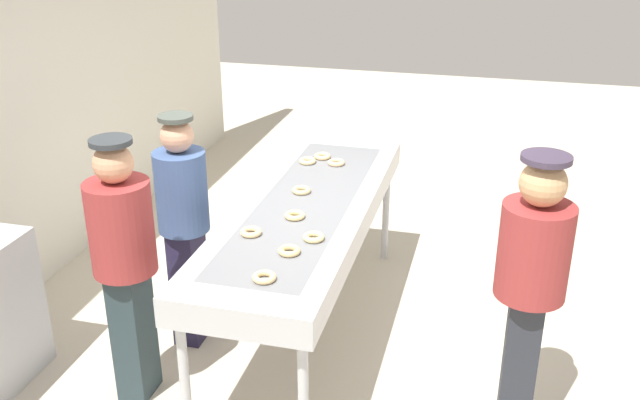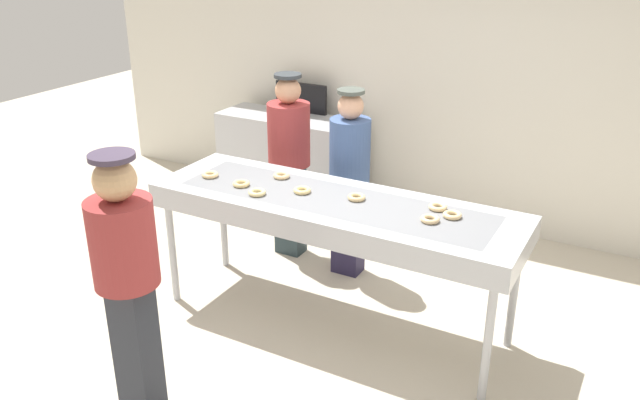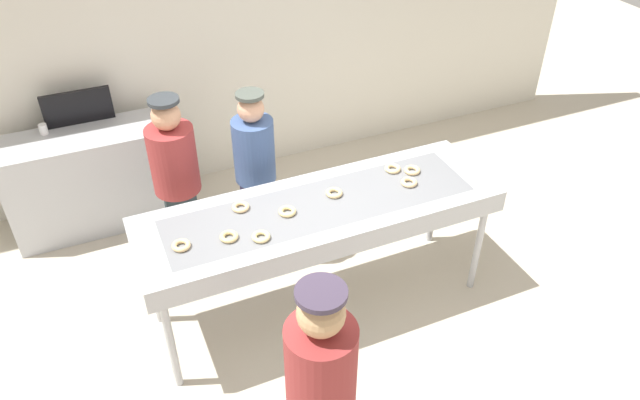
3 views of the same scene
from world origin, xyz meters
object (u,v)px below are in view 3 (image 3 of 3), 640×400
(plain_donut_7, at_px, (229,237))
(paper_cup_0, at_px, (158,108))
(plain_donut_3, at_px, (334,193))
(worker_baker, at_px, (255,171))
(paper_cup_1, at_px, (43,129))
(prep_counter, at_px, (96,179))
(plain_donut_0, at_px, (241,207))
(menu_display, at_px, (78,107))
(plain_donut_4, at_px, (412,170))
(plain_donut_1, at_px, (261,237))
(plain_donut_8, at_px, (393,169))
(fryer_conveyor, at_px, (320,214))
(worker_assistant, at_px, (176,178))
(plain_donut_5, at_px, (409,182))
(plain_donut_2, at_px, (181,245))
(customer_waiting, at_px, (321,384))
(plain_donut_6, at_px, (287,212))

(plain_donut_7, height_order, paper_cup_0, paper_cup_0)
(plain_donut_3, distance_m, worker_baker, 0.79)
(plain_donut_3, height_order, paper_cup_1, paper_cup_1)
(prep_counter, xyz_separation_m, paper_cup_1, (-0.32, 0.14, 0.52))
(plain_donut_0, height_order, menu_display, menu_display)
(plain_donut_0, height_order, plain_donut_4, same)
(plain_donut_1, xyz_separation_m, worker_baker, (0.27, 0.94, -0.12))
(plain_donut_4, xyz_separation_m, plain_donut_8, (-0.13, 0.08, 0.00))
(fryer_conveyor, distance_m, plain_donut_7, 0.73)
(plain_donut_1, relative_size, paper_cup_0, 1.34)
(plain_donut_1, bearing_deg, plain_donut_3, 21.66)
(plain_donut_7, bearing_deg, plain_donut_3, 11.58)
(worker_baker, xyz_separation_m, worker_assistant, (-0.62, 0.08, 0.05))
(fryer_conveyor, xyz_separation_m, paper_cup_1, (-1.78, 1.96, 0.09))
(plain_donut_5, bearing_deg, plain_donut_3, 170.08)
(plain_donut_8, bearing_deg, plain_donut_2, -171.77)
(plain_donut_5, bearing_deg, prep_counter, 139.73)
(plain_donut_4, height_order, worker_baker, worker_baker)
(plain_donut_7, xyz_separation_m, plain_donut_8, (1.41, 0.29, 0.00))
(worker_baker, relative_size, menu_display, 2.70)
(plain_donut_1, bearing_deg, plain_donut_2, 166.34)
(plain_donut_0, relative_size, paper_cup_0, 1.34)
(plain_donut_3, distance_m, paper_cup_0, 2.09)
(plain_donut_5, distance_m, paper_cup_0, 2.49)
(worker_baker, xyz_separation_m, paper_cup_1, (-1.53, 1.21, 0.10))
(paper_cup_1, bearing_deg, plain_donut_7, -62.75)
(plain_donut_2, relative_size, menu_display, 0.21)
(plain_donut_7, bearing_deg, fryer_conveyor, 8.27)
(fryer_conveyor, bearing_deg, customer_waiting, -113.29)
(plain_donut_4, distance_m, paper_cup_1, 3.20)
(worker_assistant, bearing_deg, fryer_conveyor, 150.41)
(worker_assistant, bearing_deg, paper_cup_1, -37.25)
(plain_donut_7, bearing_deg, menu_display, 109.14)
(plain_donut_8, bearing_deg, plain_donut_5, -84.00)
(menu_display, bearing_deg, fryer_conveyor, -54.44)
(plain_donut_8, bearing_deg, plain_donut_6, -168.91)
(paper_cup_0, bearing_deg, plain_donut_1, -82.86)
(plain_donut_4, relative_size, worker_baker, 0.08)
(plain_donut_2, bearing_deg, plain_donut_8, 8.23)
(plain_donut_0, xyz_separation_m, worker_assistant, (-0.33, 0.65, -0.07))
(plain_donut_0, relative_size, plain_donut_4, 1.00)
(plain_donut_4, xyz_separation_m, customer_waiting, (-1.43, -1.51, -0.05))
(plain_donut_3, xyz_separation_m, worker_assistant, (-1.01, 0.76, -0.07))
(paper_cup_1, bearing_deg, prep_counter, -24.13)
(worker_baker, distance_m, worker_assistant, 0.63)
(plain_donut_1, distance_m, plain_donut_2, 0.53)
(plain_donut_0, bearing_deg, plain_donut_3, -9.09)
(fryer_conveyor, xyz_separation_m, plain_donut_4, (0.83, 0.10, 0.10))
(plain_donut_8, bearing_deg, fryer_conveyor, -165.16)
(plain_donut_7, distance_m, worker_assistant, 0.95)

